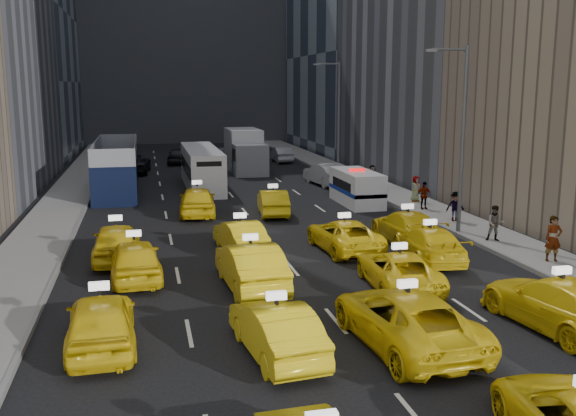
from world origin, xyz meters
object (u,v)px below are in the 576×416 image
double_decker (117,167)px  city_bus (202,168)px  box_truck (245,151)px  nypd_van (357,188)px  pedestrian_0 (553,239)px

double_decker → city_bus: bearing=8.4°
box_truck → nypd_van: bearing=-78.8°
nypd_van → pedestrian_0: bearing=-74.2°
city_bus → box_truck: (4.39, 7.86, 0.36)m
double_decker → box_truck: size_ratio=1.51×
double_decker → city_bus: double_decker is taller
box_truck → pedestrian_0: bearing=-79.4°
nypd_van → pedestrian_0: size_ratio=2.80×
city_bus → box_truck: 9.01m
nypd_van → box_truck: bearing=107.2°
double_decker → pedestrian_0: size_ratio=6.38×
city_bus → pedestrian_0: (12.00, -23.51, -0.30)m
nypd_van → pedestrian_0: 15.04m
city_bus → pedestrian_0: size_ratio=5.92×
box_truck → pedestrian_0: 32.29m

